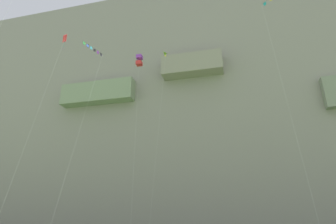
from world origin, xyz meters
The scene contains 6 objects.
cliff_face centered at (-0.02, 56.98, 27.86)m, with size 180.00×28.33×55.71m.
kite_box_high_right centered at (-8.84, 35.28, 29.69)m, with size 2.23×5.40×30.78m.
kite_diamond_front_field centered at (-15.12, 21.63, 24.68)m, with size 0.97×5.71×26.92m.
kite_delta_far_right centered at (-3.96, 35.97, 27.38)m, with size 2.60×2.59×30.71m.
kite_banner_upper_left centered at (-12.24, 24.62, 24.10)m, with size 1.81×7.96×26.14m.
kite_banner_mid_left centered at (13.89, 23.98, 26.97)m, with size 3.70×3.63×29.68m.
Camera 1 is at (6.52, -5.30, 2.65)m, focal length 28.64 mm.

